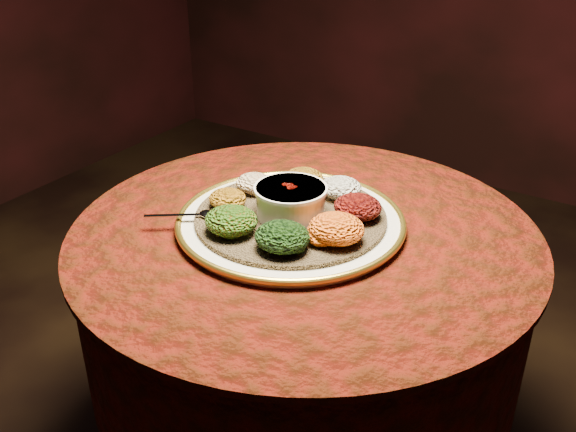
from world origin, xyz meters
The scene contains 13 objects.
table centered at (0.00, 0.00, 0.55)m, with size 0.96×0.96×0.73m.
platter centered at (-0.03, -0.01, 0.75)m, with size 0.51×0.51×0.02m.
injera centered at (-0.03, -0.01, 0.76)m, with size 0.39×0.39×0.01m, color brown.
stew_bowl centered at (-0.03, -0.01, 0.80)m, with size 0.15×0.15×0.06m.
spoon centered at (-0.17, -0.11, 0.77)m, with size 0.13×0.10×0.01m.
portion_ayib centered at (0.02, 0.12, 0.78)m, with size 0.09×0.09×0.04m, color beige.
portion_kitfo centered at (0.09, 0.06, 0.79)m, with size 0.10×0.09×0.05m, color black.
portion_tikil centered at (0.10, -0.05, 0.79)m, with size 0.11×0.10×0.05m, color #AB780E.
portion_gomen centered at (0.03, -0.13, 0.79)m, with size 0.10×0.10×0.05m, color black.
portion_mixveg centered at (-0.09, -0.13, 0.79)m, with size 0.10×0.10×0.05m, color #982209.
portion_kik centered at (-0.16, -0.05, 0.78)m, with size 0.08×0.08×0.04m, color #985A0D.
portion_timatim centered at (-0.15, 0.04, 0.78)m, with size 0.08×0.08×0.04m, color maroon.
portion_shiro centered at (-0.07, 0.12, 0.78)m, with size 0.09×0.08×0.04m, color #8C6410.
Camera 1 is at (0.58, -0.98, 1.37)m, focal length 40.00 mm.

